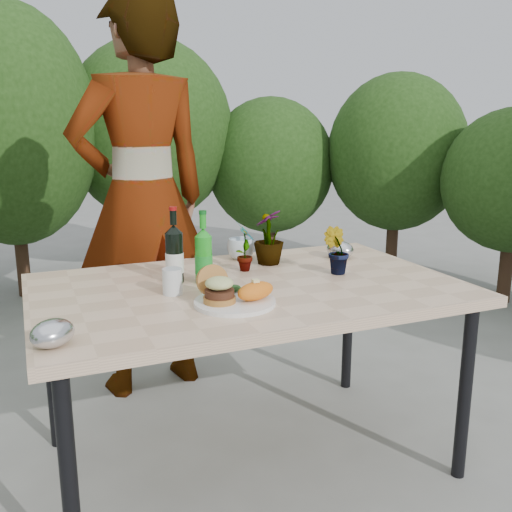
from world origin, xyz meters
name	(u,v)px	position (x,y,z in m)	size (l,w,h in m)	color
ground	(249,459)	(0.00, 0.00, 0.00)	(80.00, 80.00, 0.00)	slate
patio_table	(248,299)	(0.00, 0.00, 0.69)	(1.60, 1.00, 0.75)	beige
shrub_hedge	(186,155)	(0.23, 1.63, 1.15)	(6.91, 5.19, 2.23)	#382316
dinner_plate	(235,302)	(-0.13, -0.21, 0.76)	(0.28, 0.28, 0.01)	white
burger_stack	(218,288)	(-0.19, -0.19, 0.81)	(0.11, 0.16, 0.11)	#B7722D
sweet_potato	(256,291)	(-0.06, -0.23, 0.80)	(0.15, 0.08, 0.06)	orange
grilled_veg	(230,289)	(-0.11, -0.12, 0.78)	(0.08, 0.05, 0.03)	olive
wine_bottle	(174,255)	(-0.25, 0.15, 0.86)	(0.07, 0.07, 0.29)	black
sparkling_water	(204,257)	(-0.15, 0.09, 0.85)	(0.07, 0.07, 0.28)	#1B981D
plastic_cup	(172,281)	(-0.30, -0.01, 0.80)	(0.07, 0.07, 0.10)	silver
seedling_left	(245,246)	(0.06, 0.19, 0.85)	(0.11, 0.07, 0.21)	#255D20
seedling_mid	(336,251)	(0.39, 0.01, 0.85)	(0.11, 0.08, 0.19)	#285D20
seedling_right	(269,237)	(0.21, 0.27, 0.87)	(0.13, 0.13, 0.24)	#215C1F
blue_bowl	(241,249)	(0.12, 0.39, 0.80)	(0.12, 0.12, 0.10)	silver
foil_packet_left	(52,333)	(-0.73, -0.36, 0.79)	(0.13, 0.11, 0.08)	#BABBC1
foil_packet_right	(340,250)	(0.55, 0.24, 0.79)	(0.13, 0.11, 0.08)	silver
person	(142,199)	(-0.22, 0.85, 0.98)	(0.72, 0.47, 1.97)	#9C664E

